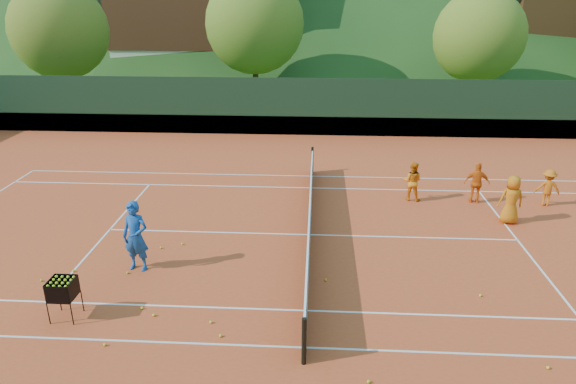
# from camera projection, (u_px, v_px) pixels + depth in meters

# --- Properties ---
(ground) EXTENTS (400.00, 400.00, 0.00)m
(ground) POSITION_uv_depth(u_px,v_px,m) (309.00, 235.00, 16.10)
(ground) COLOR #2A5019
(ground) RESTS_ON ground
(clay_court) EXTENTS (40.00, 24.00, 0.02)m
(clay_court) POSITION_uv_depth(u_px,v_px,m) (309.00, 235.00, 16.10)
(clay_court) COLOR #BA411E
(clay_court) RESTS_ON ground
(coach) EXTENTS (0.79, 0.59, 1.98)m
(coach) POSITION_uv_depth(u_px,v_px,m) (136.00, 236.00, 13.77)
(coach) COLOR #184D9C
(coach) RESTS_ON clay_court
(student_a) EXTENTS (0.83, 0.72, 1.44)m
(student_a) POSITION_uv_depth(u_px,v_px,m) (412.00, 181.00, 18.55)
(student_a) COLOR orange
(student_a) RESTS_ON clay_court
(student_b) EXTENTS (0.92, 0.50, 1.49)m
(student_b) POSITION_uv_depth(u_px,v_px,m) (477.00, 183.00, 18.30)
(student_b) COLOR orange
(student_b) RESTS_ON clay_court
(student_c) EXTENTS (0.82, 0.56, 1.63)m
(student_c) POSITION_uv_depth(u_px,v_px,m) (511.00, 200.00, 16.65)
(student_c) COLOR #CD6D12
(student_c) RESTS_ON clay_court
(student_d) EXTENTS (0.91, 0.60, 1.33)m
(student_d) POSITION_uv_depth(u_px,v_px,m) (548.00, 188.00, 18.09)
(student_d) COLOR #D46412
(student_d) RESTS_ON clay_court
(tennis_ball_0) EXTENTS (0.07, 0.07, 0.07)m
(tennis_ball_0) POSITION_uv_depth(u_px,v_px,m) (105.00, 345.00, 11.04)
(tennis_ball_0) COLOR yellow
(tennis_ball_0) RESTS_ON clay_court
(tennis_ball_1) EXTENTS (0.07, 0.07, 0.07)m
(tennis_ball_1) POSITION_uv_depth(u_px,v_px,m) (326.00, 280.00, 13.52)
(tennis_ball_1) COLOR yellow
(tennis_ball_1) RESTS_ON clay_court
(tennis_ball_3) EXTENTS (0.07, 0.07, 0.07)m
(tennis_ball_3) POSITION_uv_depth(u_px,v_px,m) (127.00, 273.00, 13.86)
(tennis_ball_3) COLOR yellow
(tennis_ball_3) RESTS_ON clay_court
(tennis_ball_5) EXTENTS (0.07, 0.07, 0.07)m
(tennis_ball_5) POSITION_uv_depth(u_px,v_px,m) (221.00, 336.00, 11.32)
(tennis_ball_5) COLOR yellow
(tennis_ball_5) RESTS_ON clay_court
(tennis_ball_6) EXTENTS (0.07, 0.07, 0.07)m
(tennis_ball_6) POSITION_uv_depth(u_px,v_px,m) (369.00, 382.00, 9.99)
(tennis_ball_6) COLOR yellow
(tennis_ball_6) RESTS_ON clay_court
(tennis_ball_7) EXTENTS (0.07, 0.07, 0.07)m
(tennis_ball_7) POSITION_uv_depth(u_px,v_px,m) (182.00, 244.00, 15.45)
(tennis_ball_7) COLOR yellow
(tennis_ball_7) RESTS_ON clay_court
(tennis_ball_10) EXTENTS (0.07, 0.07, 0.07)m
(tennis_ball_10) POSITION_uv_depth(u_px,v_px,m) (480.00, 295.00, 12.82)
(tennis_ball_10) COLOR yellow
(tennis_ball_10) RESTS_ON clay_court
(tennis_ball_11) EXTENTS (0.07, 0.07, 0.07)m
(tennis_ball_11) POSITION_uv_depth(u_px,v_px,m) (548.00, 368.00, 10.36)
(tennis_ball_11) COLOR yellow
(tennis_ball_11) RESTS_ON clay_court
(tennis_ball_13) EXTENTS (0.07, 0.07, 0.07)m
(tennis_ball_13) POSITION_uv_depth(u_px,v_px,m) (211.00, 322.00, 11.79)
(tennis_ball_13) COLOR yellow
(tennis_ball_13) RESTS_ON clay_court
(tennis_ball_17) EXTENTS (0.07, 0.07, 0.07)m
(tennis_ball_17) POSITION_uv_depth(u_px,v_px,m) (305.00, 321.00, 11.84)
(tennis_ball_17) COLOR yellow
(tennis_ball_17) RESTS_ON clay_court
(tennis_ball_21) EXTENTS (0.07, 0.07, 0.07)m
(tennis_ball_21) POSITION_uv_depth(u_px,v_px,m) (74.00, 271.00, 13.95)
(tennis_ball_21) COLOR yellow
(tennis_ball_21) RESTS_ON clay_court
(tennis_ball_22) EXTENTS (0.07, 0.07, 0.07)m
(tennis_ball_22) POSITION_uv_depth(u_px,v_px,m) (41.00, 280.00, 13.49)
(tennis_ball_22) COLOR yellow
(tennis_ball_22) RESTS_ON clay_court
(tennis_ball_23) EXTENTS (0.07, 0.07, 0.07)m
(tennis_ball_23) POSITION_uv_depth(u_px,v_px,m) (154.00, 315.00, 12.05)
(tennis_ball_23) COLOR yellow
(tennis_ball_23) RESTS_ON clay_court
(tennis_ball_25) EXTENTS (0.07, 0.07, 0.07)m
(tennis_ball_25) POSITION_uv_depth(u_px,v_px,m) (161.00, 248.00, 15.21)
(tennis_ball_25) COLOR yellow
(tennis_ball_25) RESTS_ON clay_court
(tennis_ball_26) EXTENTS (0.07, 0.07, 0.07)m
(tennis_ball_26) POSITION_uv_depth(u_px,v_px,m) (142.00, 308.00, 12.31)
(tennis_ball_26) COLOR yellow
(tennis_ball_26) RESTS_ON clay_court
(court_lines) EXTENTS (23.83, 11.03, 0.00)m
(court_lines) POSITION_uv_depth(u_px,v_px,m) (309.00, 235.00, 16.09)
(court_lines) COLOR white
(court_lines) RESTS_ON clay_court
(tennis_net) EXTENTS (0.10, 12.07, 1.10)m
(tennis_net) POSITION_uv_depth(u_px,v_px,m) (310.00, 220.00, 15.91)
(tennis_net) COLOR black
(tennis_net) RESTS_ON clay_court
(perimeter_fence) EXTENTS (40.40, 24.24, 3.00)m
(perimeter_fence) POSITION_uv_depth(u_px,v_px,m) (310.00, 198.00, 15.64)
(perimeter_fence) COLOR black
(perimeter_fence) RESTS_ON clay_court
(ball_hopper) EXTENTS (0.57, 0.57, 1.00)m
(ball_hopper) POSITION_uv_depth(u_px,v_px,m) (62.00, 290.00, 11.75)
(ball_hopper) COLOR black
(ball_hopper) RESTS_ON clay_court
(chalet_left) EXTENTS (13.80, 9.93, 12.92)m
(chalet_left) POSITION_uv_depth(u_px,v_px,m) (197.00, 11.00, 42.46)
(chalet_left) COLOR beige
(chalet_left) RESTS_ON ground
(chalet_mid) EXTENTS (12.65, 8.82, 11.45)m
(chalet_mid) POSITION_uv_depth(u_px,v_px,m) (385.00, 17.00, 45.55)
(chalet_mid) COLOR beige
(chalet_mid) RESTS_ON ground
(chalet_right) EXTENTS (11.50, 8.82, 11.91)m
(chalet_right) POSITION_uv_depth(u_px,v_px,m) (568.00, 16.00, 40.98)
(chalet_right) COLOR beige
(chalet_right) RESTS_ON ground
(tree_a) EXTENTS (6.00, 6.00, 7.88)m
(tree_a) POSITION_uv_depth(u_px,v_px,m) (59.00, 30.00, 31.91)
(tree_a) COLOR #3F2919
(tree_a) RESTS_ON ground
(tree_b) EXTENTS (6.40, 6.40, 8.40)m
(tree_b) POSITION_uv_depth(u_px,v_px,m) (254.00, 24.00, 33.01)
(tree_b) COLOR #432C1A
(tree_b) RESTS_ON ground
(tree_c) EXTENTS (5.60, 5.60, 7.35)m
(tree_c) POSITION_uv_depth(u_px,v_px,m) (479.00, 37.00, 31.56)
(tree_c) COLOR #3F2719
(tree_c) RESTS_ON ground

